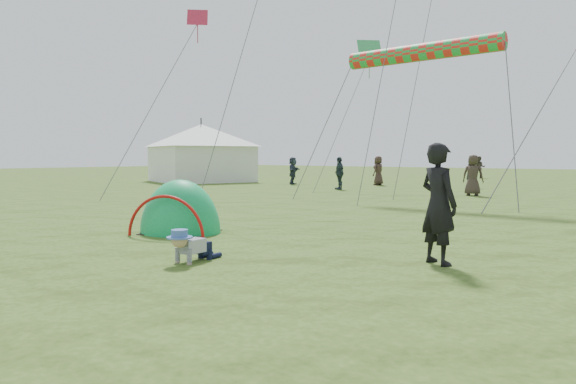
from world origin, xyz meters
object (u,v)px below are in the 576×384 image
Objects in this scene: crawling_toddler at (190,245)px; event_marquee at (201,151)px; standing_adult at (438,204)px; popup_tent at (181,233)px.

crawling_toddler is 0.12× the size of event_marquee.
standing_adult is at bearing 34.01° from crawling_toddler.
popup_tent is 0.40× the size of event_marquee.
popup_tent is (-2.67, 1.97, -0.28)m from crawling_toddler.
crawling_toddler is 26.81m from event_marquee.
popup_tent is 5.91m from standing_adult.
standing_adult is (3.14, 2.40, 0.67)m from crawling_toddler.
crawling_toddler is at bearing 61.04° from standing_adult.
popup_tent reaches higher than crawling_toddler.
standing_adult is at bearing -19.21° from popup_tent.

